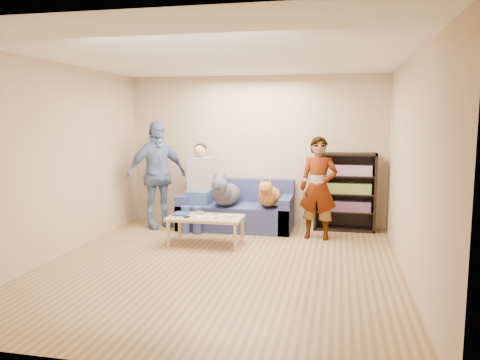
% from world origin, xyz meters
% --- Properties ---
extents(ground, '(5.00, 5.00, 0.00)m').
position_xyz_m(ground, '(0.00, 0.00, 0.00)').
color(ground, olive).
rests_on(ground, ground).
extents(ceiling, '(5.00, 5.00, 0.00)m').
position_xyz_m(ceiling, '(0.00, 0.00, 2.60)').
color(ceiling, white).
rests_on(ceiling, ground).
extents(wall_back, '(4.50, 0.00, 4.50)m').
position_xyz_m(wall_back, '(0.00, 2.50, 1.30)').
color(wall_back, tan).
rests_on(wall_back, ground).
extents(wall_front, '(4.50, 0.00, 4.50)m').
position_xyz_m(wall_front, '(0.00, -2.50, 1.30)').
color(wall_front, tan).
rests_on(wall_front, ground).
extents(wall_left, '(0.00, 5.00, 5.00)m').
position_xyz_m(wall_left, '(-2.25, 0.00, 1.30)').
color(wall_left, tan).
rests_on(wall_left, ground).
extents(wall_right, '(0.00, 5.00, 5.00)m').
position_xyz_m(wall_right, '(2.25, 0.00, 1.30)').
color(wall_right, tan).
rests_on(wall_right, ground).
extents(blanket, '(0.40, 0.34, 0.14)m').
position_xyz_m(blanket, '(0.43, 1.99, 0.50)').
color(blanket, silver).
rests_on(blanket, sofa).
extents(person_standing_right, '(0.62, 0.44, 1.59)m').
position_xyz_m(person_standing_right, '(1.14, 1.66, 0.80)').
color(person_standing_right, gray).
rests_on(person_standing_right, ground).
extents(person_standing_left, '(1.07, 1.08, 1.83)m').
position_xyz_m(person_standing_left, '(-1.60, 1.89, 0.91)').
color(person_standing_left, '#7391B8').
rests_on(person_standing_left, ground).
extents(held_controller, '(0.06, 0.11, 0.03)m').
position_xyz_m(held_controller, '(0.94, 1.46, 0.95)').
color(held_controller, white).
rests_on(held_controller, person_standing_right).
extents(notebook_blue, '(0.20, 0.26, 0.03)m').
position_xyz_m(notebook_blue, '(-0.87, 1.02, 0.43)').
color(notebook_blue, navy).
rests_on(notebook_blue, coffee_table).
extents(papers, '(0.26, 0.20, 0.02)m').
position_xyz_m(papers, '(-0.42, 0.87, 0.43)').
color(papers, white).
rests_on(papers, coffee_table).
extents(magazine, '(0.22, 0.17, 0.01)m').
position_xyz_m(magazine, '(-0.39, 0.89, 0.44)').
color(magazine, '#B2A68F').
rests_on(magazine, coffee_table).
extents(camera_silver, '(0.11, 0.06, 0.05)m').
position_xyz_m(camera_silver, '(-0.59, 1.09, 0.45)').
color(camera_silver, '#A9A9AD').
rests_on(camera_silver, coffee_table).
extents(controller_a, '(0.04, 0.13, 0.03)m').
position_xyz_m(controller_a, '(-0.19, 1.07, 0.43)').
color(controller_a, silver).
rests_on(controller_a, coffee_table).
extents(controller_b, '(0.09, 0.06, 0.03)m').
position_xyz_m(controller_b, '(-0.11, 0.99, 0.43)').
color(controller_b, white).
rests_on(controller_b, coffee_table).
extents(headphone_cup_a, '(0.07, 0.07, 0.02)m').
position_xyz_m(headphone_cup_a, '(-0.27, 0.95, 0.43)').
color(headphone_cup_a, silver).
rests_on(headphone_cup_a, coffee_table).
extents(headphone_cup_b, '(0.07, 0.07, 0.02)m').
position_xyz_m(headphone_cup_b, '(-0.27, 1.03, 0.43)').
color(headphone_cup_b, white).
rests_on(headphone_cup_b, coffee_table).
extents(pen_orange, '(0.13, 0.06, 0.01)m').
position_xyz_m(pen_orange, '(-0.49, 0.81, 0.42)').
color(pen_orange, orange).
rests_on(pen_orange, coffee_table).
extents(pen_black, '(0.13, 0.08, 0.01)m').
position_xyz_m(pen_black, '(-0.35, 1.15, 0.42)').
color(pen_black, black).
rests_on(pen_black, coffee_table).
extents(wallet, '(0.07, 0.12, 0.02)m').
position_xyz_m(wallet, '(-0.72, 0.85, 0.43)').
color(wallet, black).
rests_on(wallet, coffee_table).
extents(sofa, '(1.90, 0.85, 0.82)m').
position_xyz_m(sofa, '(-0.25, 2.10, 0.28)').
color(sofa, '#515B93').
rests_on(sofa, ground).
extents(person_seated, '(0.40, 0.73, 1.47)m').
position_xyz_m(person_seated, '(-0.88, 1.97, 0.77)').
color(person_seated, '#40558E').
rests_on(person_seated, sofa).
extents(dog_gray, '(0.41, 1.25, 0.60)m').
position_xyz_m(dog_gray, '(-0.38, 1.85, 0.64)').
color(dog_gray, '#4F535A').
rests_on(dog_gray, sofa).
extents(dog_tan, '(0.36, 1.14, 0.53)m').
position_xyz_m(dog_tan, '(0.34, 1.91, 0.61)').
color(dog_tan, '#C0683A').
rests_on(dog_tan, sofa).
extents(coffee_table, '(1.10, 0.60, 0.42)m').
position_xyz_m(coffee_table, '(-0.47, 0.97, 0.37)').
color(coffee_table, tan).
rests_on(coffee_table, ground).
extents(bookshelf, '(1.00, 0.34, 1.30)m').
position_xyz_m(bookshelf, '(1.55, 2.33, 0.68)').
color(bookshelf, black).
rests_on(bookshelf, ground).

